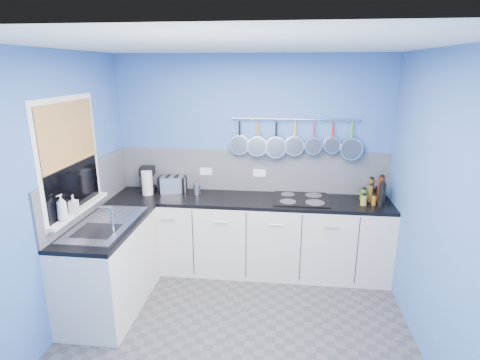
% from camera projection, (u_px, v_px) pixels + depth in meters
% --- Properties ---
extents(floor, '(3.20, 3.00, 0.02)m').
position_uv_depth(floor, '(236.00, 335.00, 3.49)').
color(floor, '#47474C').
rests_on(floor, ground).
extents(ceiling, '(3.20, 3.00, 0.02)m').
position_uv_depth(ceiling, '(235.00, 44.00, 2.78)').
color(ceiling, white).
rests_on(ceiling, ground).
extents(wall_back, '(3.20, 0.02, 2.50)m').
position_uv_depth(wall_back, '(251.00, 162.00, 4.57)').
color(wall_back, '#406CB9').
rests_on(wall_back, ground).
extents(wall_front, '(3.20, 0.02, 2.50)m').
position_uv_depth(wall_front, '(193.00, 323.00, 1.70)').
color(wall_front, '#406CB9').
rests_on(wall_front, ground).
extents(wall_left, '(0.02, 3.00, 2.50)m').
position_uv_depth(wall_left, '(52.00, 198.00, 3.31)').
color(wall_left, '#406CB9').
rests_on(wall_left, ground).
extents(wall_right, '(0.02, 3.00, 2.50)m').
position_uv_depth(wall_right, '(441.00, 214.00, 2.96)').
color(wall_right, '#406CB9').
rests_on(wall_right, ground).
extents(backsplash_back, '(3.20, 0.02, 0.50)m').
position_uv_depth(backsplash_back, '(251.00, 171.00, 4.58)').
color(backsplash_back, '#929398').
rests_on(backsplash_back, wall_back).
extents(backsplash_left, '(0.02, 1.80, 0.50)m').
position_uv_depth(backsplash_left, '(90.00, 189.00, 3.91)').
color(backsplash_left, '#929398').
rests_on(backsplash_left, wall_left).
extents(cabinet_run_back, '(3.20, 0.60, 0.86)m').
position_uv_depth(cabinet_run_back, '(249.00, 236.00, 4.51)').
color(cabinet_run_back, silver).
rests_on(cabinet_run_back, ground).
extents(worktop_back, '(3.20, 0.60, 0.04)m').
position_uv_depth(worktop_back, '(249.00, 200.00, 4.38)').
color(worktop_back, black).
rests_on(worktop_back, cabinet_run_back).
extents(cabinet_run_left, '(0.60, 1.20, 0.86)m').
position_uv_depth(cabinet_run_left, '(110.00, 267.00, 3.80)').
color(cabinet_run_left, silver).
rests_on(cabinet_run_left, ground).
extents(worktop_left, '(0.60, 1.20, 0.04)m').
position_uv_depth(worktop_left, '(106.00, 226.00, 3.67)').
color(worktop_left, black).
rests_on(worktop_left, cabinet_run_left).
extents(window_frame, '(0.01, 1.00, 1.10)m').
position_uv_depth(window_frame, '(70.00, 157.00, 3.51)').
color(window_frame, white).
rests_on(window_frame, wall_left).
extents(window_glass, '(0.01, 0.90, 1.00)m').
position_uv_depth(window_glass, '(71.00, 157.00, 3.51)').
color(window_glass, black).
rests_on(window_glass, wall_left).
extents(bamboo_blind, '(0.01, 0.90, 0.55)m').
position_uv_depth(bamboo_blind, '(68.00, 133.00, 3.44)').
color(bamboo_blind, tan).
rests_on(bamboo_blind, wall_left).
extents(window_sill, '(0.10, 0.98, 0.03)m').
position_uv_depth(window_sill, '(79.00, 210.00, 3.65)').
color(window_sill, white).
rests_on(window_sill, wall_left).
extents(sink_unit, '(0.50, 0.95, 0.01)m').
position_uv_depth(sink_unit, '(106.00, 223.00, 3.66)').
color(sink_unit, silver).
rests_on(sink_unit, worktop_left).
extents(mixer_tap, '(0.12, 0.08, 0.26)m').
position_uv_depth(mixer_tap, '(112.00, 219.00, 3.44)').
color(mixer_tap, silver).
rests_on(mixer_tap, worktop_left).
extents(socket_left, '(0.15, 0.01, 0.09)m').
position_uv_depth(socket_left, '(206.00, 171.00, 4.64)').
color(socket_left, white).
rests_on(socket_left, backsplash_back).
extents(socket_right, '(0.15, 0.01, 0.09)m').
position_uv_depth(socket_right, '(259.00, 173.00, 4.56)').
color(socket_right, white).
rests_on(socket_right, backsplash_back).
extents(pot_rail, '(1.45, 0.02, 0.02)m').
position_uv_depth(pot_rail, '(295.00, 119.00, 4.31)').
color(pot_rail, silver).
rests_on(pot_rail, wall_back).
extents(soap_bottle_a, '(0.11, 0.11, 0.24)m').
position_uv_depth(soap_bottle_a, '(62.00, 208.00, 3.33)').
color(soap_bottle_a, white).
rests_on(soap_bottle_a, window_sill).
extents(soap_bottle_b, '(0.10, 0.10, 0.17)m').
position_uv_depth(soap_bottle_b, '(73.00, 204.00, 3.51)').
color(soap_bottle_b, white).
rests_on(soap_bottle_b, window_sill).
extents(paper_towel, '(0.16, 0.16, 0.28)m').
position_uv_depth(paper_towel, '(147.00, 183.00, 4.48)').
color(paper_towel, white).
rests_on(paper_towel, worktop_back).
extents(coffee_maker, '(0.20, 0.21, 0.31)m').
position_uv_depth(coffee_maker, '(147.00, 180.00, 4.57)').
color(coffee_maker, black).
rests_on(coffee_maker, worktop_back).
extents(toaster, '(0.33, 0.25, 0.19)m').
position_uv_depth(toaster, '(173.00, 184.00, 4.58)').
color(toaster, silver).
rests_on(toaster, worktop_back).
extents(canister, '(0.09, 0.09, 0.13)m').
position_uv_depth(canister, '(197.00, 189.00, 4.52)').
color(canister, silver).
rests_on(canister, worktop_back).
extents(hob, '(0.61, 0.54, 0.01)m').
position_uv_depth(hob, '(301.00, 199.00, 4.34)').
color(hob, black).
rests_on(hob, worktop_back).
extents(pan_0, '(0.23, 0.05, 0.42)m').
position_uv_depth(pan_0, '(240.00, 137.00, 4.43)').
color(pan_0, silver).
rests_on(pan_0, pot_rail).
extents(pan_1, '(0.24, 0.09, 0.43)m').
position_uv_depth(pan_1, '(258.00, 137.00, 4.41)').
color(pan_1, silver).
rests_on(pan_1, pot_rail).
extents(pan_2, '(0.25, 0.08, 0.44)m').
position_uv_depth(pan_2, '(276.00, 138.00, 4.39)').
color(pan_2, silver).
rests_on(pan_2, pot_rail).
extents(pan_3, '(0.23, 0.07, 0.42)m').
position_uv_depth(pan_3, '(295.00, 138.00, 4.36)').
color(pan_3, silver).
rests_on(pan_3, pot_rail).
extents(pan_4, '(0.20, 0.09, 0.39)m').
position_uv_depth(pan_4, '(313.00, 137.00, 4.34)').
color(pan_4, silver).
rests_on(pan_4, pot_rail).
extents(pan_5, '(0.19, 0.07, 0.38)m').
position_uv_depth(pan_5, '(332.00, 137.00, 4.31)').
color(pan_5, silver).
rests_on(pan_5, pot_rail).
extents(pan_6, '(0.25, 0.09, 0.44)m').
position_uv_depth(pan_6, '(351.00, 140.00, 4.30)').
color(pan_6, silver).
rests_on(pan_6, pot_rail).
extents(condiment_0, '(0.07, 0.07, 0.14)m').
position_uv_depth(condiment_0, '(377.00, 194.00, 4.31)').
color(condiment_0, black).
rests_on(condiment_0, worktop_back).
extents(condiment_1, '(0.07, 0.07, 0.25)m').
position_uv_depth(condiment_1, '(371.00, 189.00, 4.30)').
color(condiment_1, brown).
rests_on(condiment_1, worktop_back).
extents(condiment_2, '(0.07, 0.07, 0.12)m').
position_uv_depth(condiment_2, '(363.00, 195.00, 4.32)').
color(condiment_2, '#265919').
rests_on(condiment_2, worktop_back).
extents(condiment_3, '(0.07, 0.07, 0.30)m').
position_uv_depth(condiment_3, '(381.00, 190.00, 4.20)').
color(condiment_3, '#4C190C').
rests_on(condiment_3, worktop_back).
extents(condiment_4, '(0.05, 0.05, 0.19)m').
position_uv_depth(condiment_4, '(370.00, 194.00, 4.24)').
color(condiment_4, brown).
rests_on(condiment_4, worktop_back).
extents(condiment_5, '(0.06, 0.06, 0.15)m').
position_uv_depth(condiment_5, '(364.00, 196.00, 4.22)').
color(condiment_5, '#3F721E').
rests_on(condiment_5, worktop_back).
extents(condiment_6, '(0.07, 0.07, 0.26)m').
position_uv_depth(condiment_6, '(382.00, 195.00, 4.09)').
color(condiment_6, black).
rests_on(condiment_6, worktop_back).
extents(condiment_7, '(0.05, 0.05, 0.11)m').
position_uv_depth(condiment_7, '(374.00, 200.00, 4.16)').
color(condiment_7, '#8C5914').
rests_on(condiment_7, worktop_back).
extents(condiment_8, '(0.07, 0.07, 0.11)m').
position_uv_depth(condiment_8, '(364.00, 200.00, 4.15)').
color(condiment_8, olive).
rests_on(condiment_8, worktop_back).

